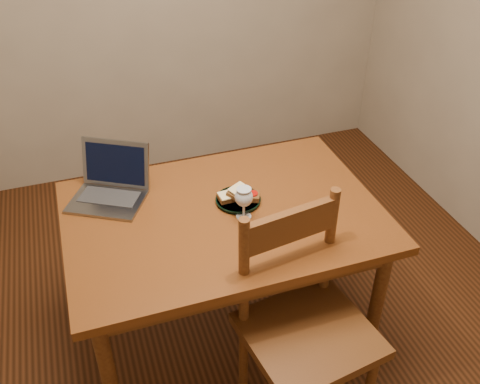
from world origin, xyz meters
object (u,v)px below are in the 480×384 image
object	(u,v)px
plate	(238,200)
laptop	(111,183)
milk_glass	(244,203)
chair	(306,319)
table	(224,228)

from	to	relation	value
plate	laptop	world-z (taller)	laptop
plate	milk_glass	xyz separation A→B (m)	(-0.01, -0.11, 0.06)
chair	milk_glass	world-z (taller)	chair
table	chair	bearing A→B (deg)	-69.94
table	plate	distance (m)	0.14
table	chair	xyz separation A→B (m)	(0.17, -0.48, -0.12)
chair	laptop	xyz separation A→B (m)	(-0.59, 0.76, 0.26)
table	laptop	bearing A→B (deg)	146.39
table	milk_glass	distance (m)	0.18
chair	plate	distance (m)	0.58
plate	chair	bearing A→B (deg)	-80.11
plate	laptop	distance (m)	0.55
chair	milk_glass	bearing A→B (deg)	95.10
milk_glass	laptop	xyz separation A→B (m)	(-0.49, 0.33, -0.01)
chair	laptop	world-z (taller)	laptop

